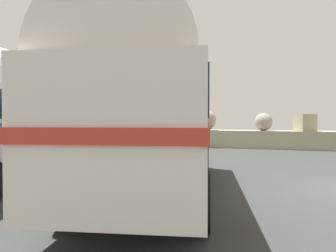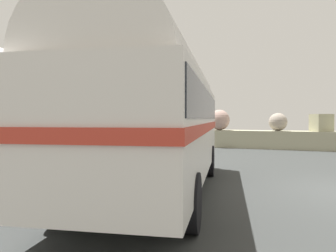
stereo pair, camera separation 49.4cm
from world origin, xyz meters
name	(u,v)px [view 1 (the left image)]	position (x,y,z in m)	size (l,w,h in m)	color
breakwater	(315,137)	(0.03, 11.76, 0.73)	(31.36, 2.12, 2.42)	#A3A082
vintage_coach	(157,110)	(-4.77, -1.80, 2.05)	(4.17, 8.90, 3.70)	black
second_coach	(15,111)	(-9.30, -1.60, 2.05)	(3.87, 8.87, 3.70)	black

